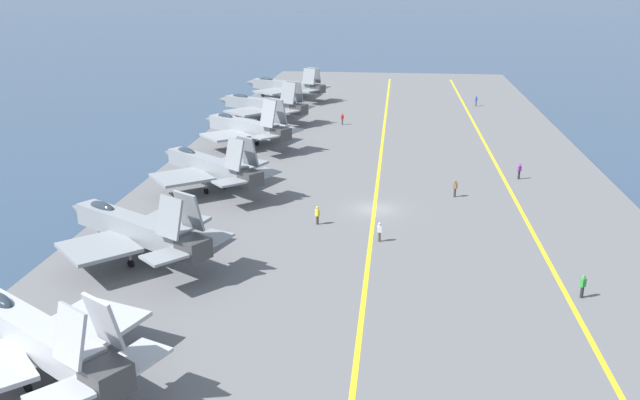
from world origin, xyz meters
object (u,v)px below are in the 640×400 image
Objects in this scene: crew_purple_vest at (519,170)px; parked_jet_fourth at (209,166)px; parked_jet_seventh at (285,86)px; parked_jet_fifth at (245,127)px; crew_green_vest at (583,285)px; crew_yellow_vest at (317,214)px; parked_jet_sixth at (262,105)px; parked_jet_second at (36,336)px; crew_white_vest at (379,231)px; crew_blue_vest at (476,101)px; parked_jet_third at (134,228)px; crew_brown_vest at (455,188)px; crew_red_vest at (342,119)px.

parked_jet_fourth is at bearing 103.39° from crew_purple_vest.
parked_jet_fourth reaches higher than parked_jet_seventh.
parked_jet_fifth reaches higher than crew_green_vest.
crew_yellow_vest is 0.97× the size of crew_purple_vest.
parked_jet_fifth is 16.89m from parked_jet_sixth.
parked_jet_second is at bearing -179.31° from parked_jet_seventh.
parked_jet_seventh reaches higher than crew_purple_vest.
crew_blue_vest is (65.24, -14.68, 0.05)m from crew_white_vest.
crew_blue_vest is 1.01× the size of crew_purple_vest.
parked_jet_fifth is 35.38m from crew_purple_vest.
parked_jet_fifth is 52.64m from crew_green_vest.
parked_jet_third is 16.55m from crew_yellow_vest.
crew_brown_vest is (0.53, -25.44, -1.67)m from parked_jet_fourth.
parked_jet_fourth is 8.47× the size of crew_brown_vest.
parked_jet_fifth is at bearing 38.94° from crew_green_vest.
parked_jet_sixth reaches higher than crew_brown_vest.
crew_yellow_vest is (-9.61, 13.00, -0.02)m from crew_brown_vest.
crew_red_vest is at bearing -17.75° from parked_jet_fourth.
crew_red_vest reaches higher than crew_white_vest.
parked_jet_second reaches higher than crew_green_vest.
crew_blue_vest reaches higher than crew_white_vest.
crew_yellow_vest is (26.26, -12.55, -1.61)m from parked_jet_second.
crew_white_vest is at bearing 58.09° from crew_green_vest.
parked_jet_third reaches higher than crew_brown_vest.
parked_jet_fourth is at bearing -0.17° from parked_jet_second.
crew_purple_vest is (7.32, -7.55, 0.01)m from crew_brown_vest.
parked_jet_second is at bearing 154.46° from crew_yellow_vest.
crew_brown_vest reaches higher than crew_green_vest.
parked_jet_third is 43.11m from crew_purple_vest.
parked_jet_third is 74.43m from parked_jet_seventh.
parked_jet_fourth is at bearing -178.76° from parked_jet_seventh.
parked_jet_fourth is 0.90× the size of parked_jet_sixth.
parked_jet_fourth is 0.90× the size of parked_jet_seventh.
parked_jet_fifth is 8.81× the size of crew_white_vest.
crew_blue_vest is at bearing -20.54° from parked_jet_second.
parked_jet_second is at bearing 142.54° from crew_purple_vest.
crew_purple_vest reaches higher than crew_green_vest.
parked_jet_second is 29.14m from crew_yellow_vest.
crew_blue_vest is at bearing -44.97° from parked_jet_fifth.
parked_jet_second is at bearing 179.83° from parked_jet_fourth.
crew_yellow_vest is 64.96m from crew_blue_vest.
parked_jet_fifth reaches higher than parked_jet_sixth.
crew_green_vest is at bearing 179.27° from crew_purple_vest.
crew_brown_vest is 36.95m from crew_red_vest.
parked_jet_seventh is 9.72× the size of crew_green_vest.
crew_white_vest is at bearing -171.44° from crew_red_vest.
parked_jet_second is 1.02× the size of parked_jet_fifth.
crew_red_vest is 34.56m from crew_purple_vest.
parked_jet_fourth is at bearing 91.20° from crew_brown_vest.
parked_jet_fourth reaches higher than crew_blue_vest.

